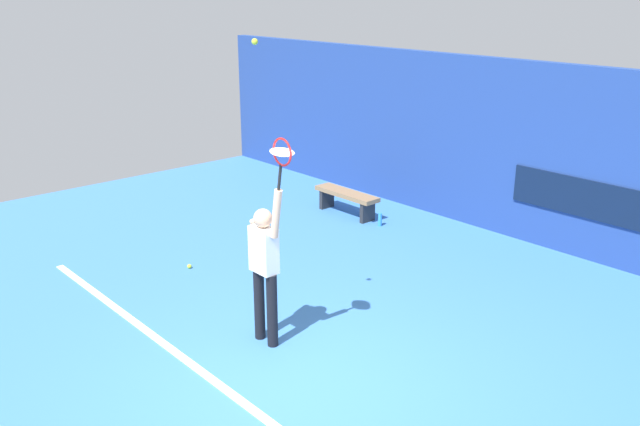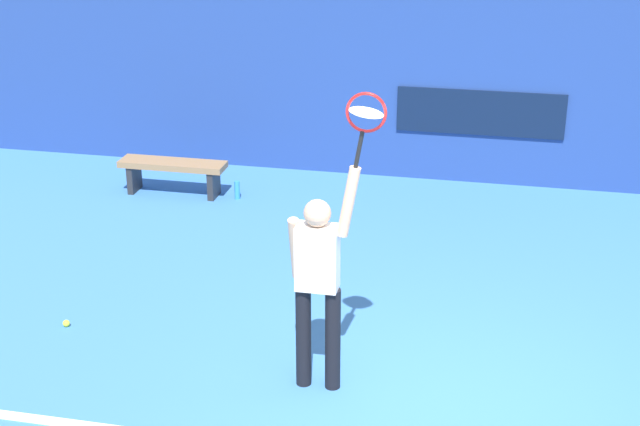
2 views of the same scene
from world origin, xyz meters
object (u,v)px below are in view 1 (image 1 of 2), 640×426
object	(u,v)px
tennis_ball	(255,42)
spare_ball	(189,266)
court_bench	(347,197)
water_bottle	(380,220)
tennis_racket	(282,155)
tennis_player	(265,264)

from	to	relation	value
tennis_ball	spare_ball	xyz separation A→B (m)	(-2.56, 0.52, -3.51)
court_bench	water_bottle	xyz separation A→B (m)	(0.86, 0.00, -0.22)
water_bottle	tennis_racket	bearing A→B (deg)	-60.34
tennis_racket	spare_ball	distance (m)	3.79
tennis_player	tennis_racket	bearing A→B (deg)	-0.67
water_bottle	tennis_player	bearing A→B (deg)	-64.34
tennis_racket	tennis_ball	xyz separation A→B (m)	(-0.37, -0.04, 1.16)
water_bottle	spare_ball	bearing A→B (deg)	-99.74
tennis_racket	tennis_ball	size ratio (longest dim) A/B	9.16
tennis_racket	court_bench	size ratio (longest dim) A/B	0.44
water_bottle	spare_ball	size ratio (longest dim) A/B	3.53
tennis_player	tennis_ball	world-z (taller)	tennis_ball
tennis_ball	tennis_player	bearing A→B (deg)	80.09
tennis_racket	spare_ball	bearing A→B (deg)	170.58
spare_ball	tennis_racket	bearing A→B (deg)	-9.42
tennis_player	court_bench	bearing A→B (deg)	124.73
tennis_racket	court_bench	bearing A→B (deg)	128.03
tennis_ball	court_bench	bearing A→B (deg)	124.38
tennis_ball	spare_ball	distance (m)	4.37
tennis_player	tennis_ball	size ratio (longest dim) A/B	29.25
tennis_racket	spare_ball	world-z (taller)	tennis_racket
tennis_ball	spare_ball	size ratio (longest dim) A/B	1.00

